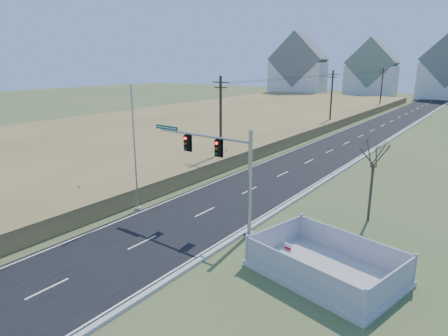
% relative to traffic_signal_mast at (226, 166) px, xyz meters
% --- Properties ---
extents(ground, '(260.00, 260.00, 0.00)m').
position_rel_traffic_signal_mast_xyz_m(ground, '(-2.67, -2.74, -4.08)').
color(ground, '#455A2B').
rests_on(ground, ground).
extents(road, '(8.00, 180.00, 0.06)m').
position_rel_traffic_signal_mast_xyz_m(road, '(-2.67, 47.26, -4.05)').
color(road, black).
rests_on(road, ground).
extents(curb, '(0.30, 180.00, 0.18)m').
position_rel_traffic_signal_mast_xyz_m(curb, '(1.48, 47.26, -3.99)').
color(curb, '#B2AFA8').
rests_on(curb, ground).
extents(reed_marsh, '(38.00, 110.00, 1.30)m').
position_rel_traffic_signal_mast_xyz_m(reed_marsh, '(-26.67, 37.26, -3.43)').
color(reed_marsh, '#A28149').
rests_on(reed_marsh, ground).
extents(utility_pole_near, '(1.80, 0.26, 9.00)m').
position_rel_traffic_signal_mast_xyz_m(utility_pole_near, '(-9.17, 12.26, 0.61)').
color(utility_pole_near, '#422D1E').
rests_on(utility_pole_near, ground).
extents(utility_pole_mid, '(1.80, 0.26, 9.00)m').
position_rel_traffic_signal_mast_xyz_m(utility_pole_mid, '(-9.17, 42.26, 0.61)').
color(utility_pole_mid, '#422D1E').
rests_on(utility_pole_mid, ground).
extents(utility_pole_far, '(1.80, 0.26, 9.00)m').
position_rel_traffic_signal_mast_xyz_m(utility_pole_far, '(-9.17, 72.26, 0.61)').
color(utility_pole_far, '#422D1E').
rests_on(utility_pole_far, ground).
extents(condo_nw, '(17.69, 13.38, 19.05)m').
position_rel_traffic_signal_mast_xyz_m(condo_nw, '(-40.67, 97.26, 3.63)').
color(condo_nw, silver).
rests_on(condo_nw, ground).
extents(condo_nnw, '(14.93, 11.17, 17.03)m').
position_rel_traffic_signal_mast_xyz_m(condo_nnw, '(-20.67, 105.26, 2.86)').
color(condo_nnw, silver).
rests_on(condo_nnw, ground).
extents(traffic_signal_mast, '(8.21, 0.72, 6.54)m').
position_rel_traffic_signal_mast_xyz_m(traffic_signal_mast, '(0.00, 0.00, 0.00)').
color(traffic_signal_mast, '#9EA0A5').
rests_on(traffic_signal_mast, ground).
extents(fence_enclosure, '(7.89, 6.24, 1.60)m').
position_rel_traffic_signal_mast_xyz_m(fence_enclosure, '(7.47, -1.97, -3.78)').
color(fence_enclosure, '#B7B5AD').
rests_on(fence_enclosure, ground).
extents(open_sign, '(0.48, 0.16, 0.60)m').
position_rel_traffic_signal_mast_xyz_m(open_sign, '(4.91, -0.97, -3.76)').
color(open_sign, white).
rests_on(open_sign, ground).
extents(flagpole, '(0.40, 0.40, 8.87)m').
position_rel_traffic_signal_mast_xyz_m(flagpole, '(-6.97, -1.04, -0.54)').
color(flagpole, '#B7B5AD').
rests_on(flagpole, ground).
extents(bare_tree, '(2.20, 2.20, 5.82)m').
position_rel_traffic_signal_mast_xyz_m(bare_tree, '(7.15, 6.54, 0.62)').
color(bare_tree, '#4C3F33').
rests_on(bare_tree, ground).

